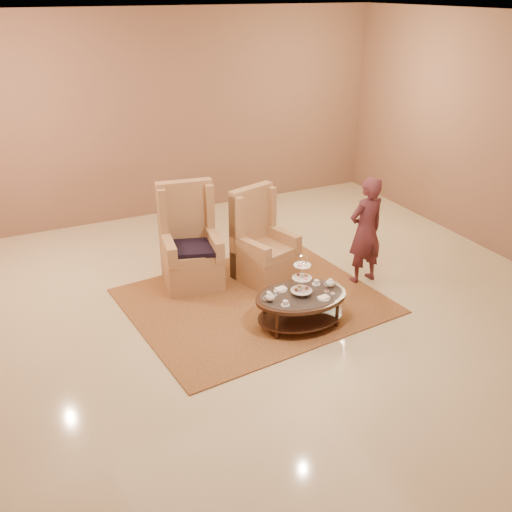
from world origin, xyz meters
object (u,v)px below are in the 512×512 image
tea_table (301,300)px  armchair_left (190,250)px  person (366,231)px  armchair_right (261,249)px

tea_table → armchair_left: (-0.82, 1.67, 0.13)m
armchair_left → person: 2.43m
tea_table → armchair_left: 1.87m
tea_table → armchair_left: bearing=121.2°
armchair_left → person: size_ratio=0.92×
person → armchair_right: bearing=-34.7°
tea_table → armchair_right: 1.36m
person → armchair_left: bearing=-30.2°
armchair_right → tea_table: bearing=-112.4°
tea_table → person: 1.57m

